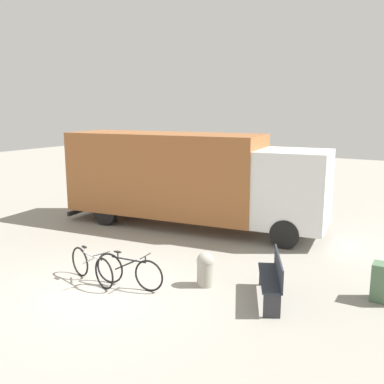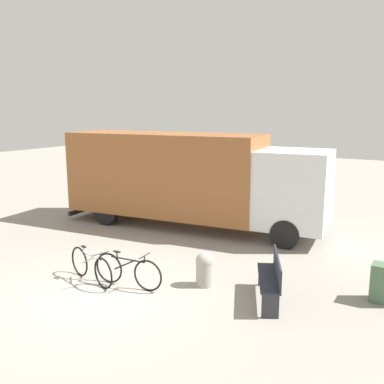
% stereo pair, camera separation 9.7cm
% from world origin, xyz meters
% --- Properties ---
extents(ground_plane, '(60.00, 60.00, 0.00)m').
position_xyz_m(ground_plane, '(0.00, 0.00, 0.00)').
color(ground_plane, gray).
extents(delivery_truck, '(9.23, 3.16, 3.22)m').
position_xyz_m(delivery_truck, '(-1.17, 5.71, 1.76)').
color(delivery_truck, '#99592D').
rests_on(delivery_truck, ground).
extents(park_bench, '(1.06, 1.72, 1.00)m').
position_xyz_m(park_bench, '(3.37, 1.58, 0.55)').
color(park_bench, '#282D38').
rests_on(park_bench, ground).
extents(bicycle_near, '(1.75, 0.60, 0.83)m').
position_xyz_m(bicycle_near, '(-0.67, 0.36, 0.39)').
color(bicycle_near, black).
rests_on(bicycle_near, ground).
extents(bicycle_middle, '(1.80, 0.44, 0.83)m').
position_xyz_m(bicycle_middle, '(0.27, 0.58, 0.39)').
color(bicycle_middle, black).
rests_on(bicycle_middle, ground).
extents(bollard_near_bench, '(0.41, 0.41, 0.80)m').
position_xyz_m(bollard_near_bench, '(1.75, 1.55, 0.43)').
color(bollard_near_bench, '#9E998C').
rests_on(bollard_near_bench, ground).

